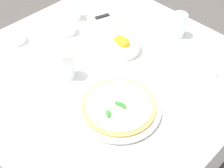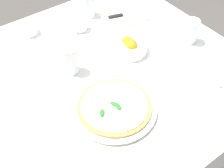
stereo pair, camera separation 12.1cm
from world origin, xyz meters
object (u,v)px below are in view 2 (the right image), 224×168
pizza_plate (115,108)px  water_glass_left_edge (71,61)px  water_glass_far_right (89,7)px  napkin_folded (124,17)px  citrus_bowl (130,47)px  menu_card (211,77)px  coffee_cup_near_left (29,30)px  coffee_cup_near_right (79,26)px  water_glass_back_corner (190,32)px  dinner_knife (125,14)px  pizza (114,106)px

pizza_plate → water_glass_left_edge: water_glass_left_edge is taller
water_glass_far_right → pizza_plate: bearing=-115.2°
pizza_plate → water_glass_left_edge: 0.28m
water_glass_far_right → water_glass_left_edge: bearing=-133.8°
pizza_plate → napkin_folded: bearing=48.5°
citrus_bowl → menu_card: bearing=-67.7°
napkin_folded → coffee_cup_near_left: bearing=173.0°
citrus_bowl → pizza_plate: bearing=-138.5°
coffee_cup_near_right → water_glass_back_corner: size_ratio=1.15×
coffee_cup_near_right → dinner_knife: coffee_cup_near_right is taller
coffee_cup_near_right → dinner_knife: bearing=-11.5°
pizza → water_glass_left_edge: bearing=93.5°
napkin_folded → pizza_plate: bearing=-118.8°
pizza → menu_card: 0.42m
water_glass_back_corner → water_glass_left_edge: (-0.55, 0.15, 0.01)m
coffee_cup_near_left → water_glass_back_corner: (0.58, -0.49, 0.02)m
coffee_cup_near_right → citrus_bowl: size_ratio=0.87×
pizza_plate → dinner_knife: dinner_knife is taller
pizza → water_glass_far_right: (0.27, 0.58, 0.02)m
napkin_folded → dinner_knife: dinner_knife is taller
pizza → dinner_knife: pizza is taller
water_glass_left_edge → menu_card: (0.42, -0.39, -0.03)m
coffee_cup_near_right → pizza_plate: bearing=-107.9°
water_glass_left_edge → dinner_knife: 0.46m
coffee_cup_near_left → water_glass_left_edge: 0.34m
napkin_folded → water_glass_back_corner: bearing=-55.4°
pizza_plate → coffee_cup_near_right: 0.53m
water_glass_far_right → menu_card: 0.71m
menu_card → dinner_knife: bearing=171.5°
coffee_cup_near_right → menu_card: size_ratio=1.45×
dinner_knife → napkin_folded: bearing=180.0°
menu_card → pizza: bearing=-114.2°
pizza → coffee_cup_near_left: 0.62m
pizza_plate → water_glass_left_edge: size_ratio=2.53×
pizza_plate → napkin_folded: (0.40, 0.45, -0.00)m
dinner_knife → coffee_cup_near_right: bearing=-174.1°
napkin_folded → menu_card: bearing=-77.1°
coffee_cup_near_right → dinner_knife: (0.24, -0.05, -0.00)m
pizza_plate → pizza: size_ratio=1.14×
water_glass_far_right → citrus_bowl: size_ratio=0.73×
citrus_bowl → menu_card: (0.14, -0.34, 0.00)m
pizza → dinner_knife: size_ratio=1.45×
pizza → water_glass_left_edge: 0.28m
water_glass_far_right → water_glass_back_corner: 0.52m
coffee_cup_near_right → citrus_bowl: citrus_bowl is taller
water_glass_far_right → water_glass_left_edge: 0.42m
coffee_cup_near_right → napkin_folded: bearing=-11.4°
coffee_cup_near_right → menu_card: bearing=-68.6°
pizza → coffee_cup_near_left: (-0.05, 0.61, 0.00)m
pizza_plate → menu_card: bearing=-15.8°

